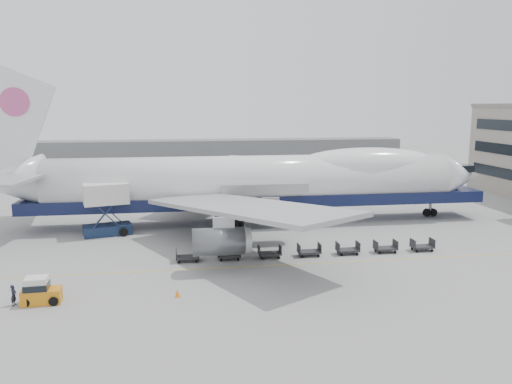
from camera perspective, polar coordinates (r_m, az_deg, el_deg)
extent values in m
plane|color=gray|center=(54.67, 1.48, -6.40)|extent=(260.00, 260.00, 0.00)
cube|color=gold|center=(49.04, 2.72, -8.33)|extent=(60.00, 0.15, 0.01)
cube|color=slate|center=(122.22, -8.97, 4.24)|extent=(110.00, 8.00, 7.00)
cylinder|color=white|center=(65.04, -0.35, 1.38)|extent=(52.00, 6.40, 6.40)
cube|color=#10173D|center=(65.61, 0.52, -0.81)|extent=(60.00, 5.76, 1.50)
cone|color=white|center=(74.89, 22.19, 1.78)|extent=(6.00, 6.40, 6.40)
cone|color=white|center=(67.70, -26.83, 1.16)|extent=(9.00, 6.40, 6.40)
ellipsoid|color=white|center=(68.78, 12.64, 3.09)|extent=(20.67, 5.78, 4.56)
cube|color=white|center=(66.67, -26.06, 7.07)|extent=(10.52, 0.50, 13.56)
cylinder|color=#C94E8A|center=(66.48, -25.81, 9.25)|extent=(3.40, 0.30, 3.40)
cube|color=#9EA0A3|center=(50.81, -1.37, -1.73)|extent=(20.35, 26.74, 2.26)
cube|color=#9EA0A3|center=(78.84, -4.01, 2.42)|extent=(20.35, 26.74, 2.26)
cylinder|color=#595B60|center=(83.64, -6.31, 1.30)|extent=(4.80, 2.60, 2.60)
cylinder|color=#595B60|center=(75.26, -1.45, 0.39)|extent=(4.80, 2.60, 2.60)
cylinder|color=#595B60|center=(55.85, 1.13, -2.97)|extent=(4.80, 2.60, 2.60)
cylinder|color=#595B60|center=(46.46, -4.31, -5.66)|extent=(4.80, 2.60, 2.60)
cylinder|color=slate|center=(73.65, 19.29, -1.69)|extent=(0.36, 0.36, 2.50)
cylinder|color=black|center=(73.78, 19.26, -2.22)|extent=(1.10, 0.45, 1.10)
cylinder|color=slate|center=(62.58, -2.67, -3.12)|extent=(0.36, 0.36, 2.50)
cylinder|color=black|center=(62.74, -2.67, -3.74)|extent=(1.10, 0.45, 1.10)
cylinder|color=slate|center=(68.41, -3.20, -1.99)|extent=(0.36, 0.36, 2.50)
cylinder|color=black|center=(68.56, -3.19, -2.57)|extent=(1.10, 0.45, 1.10)
cube|color=#172645|center=(62.56, -16.59, -4.14)|extent=(6.03, 3.94, 1.22)
cube|color=silver|center=(61.67, -16.79, -0.17)|extent=(5.65, 4.05, 2.44)
cube|color=#172645|center=(60.90, -16.85, -2.41)|extent=(3.86, 1.09, 4.37)
cube|color=#172645|center=(63.26, -16.54, -1.94)|extent=(3.86, 1.09, 4.37)
cube|color=slate|center=(63.40, -16.57, 0.10)|extent=(2.91, 1.94, 0.15)
cylinder|color=black|center=(61.84, -18.56, -4.51)|extent=(1.00, 0.39, 1.00)
cylinder|color=black|center=(63.96, -18.23, -4.02)|extent=(1.00, 0.39, 1.00)
cylinder|color=black|center=(61.26, -14.87, -4.45)|extent=(1.00, 0.39, 1.00)
cylinder|color=black|center=(63.40, -14.66, -3.96)|extent=(1.00, 0.39, 1.00)
cube|color=orange|center=(43.36, -23.29, -10.86)|extent=(2.98, 1.71, 1.14)
cube|color=silver|center=(43.08, -23.80, -9.57)|extent=(1.74, 1.54, 1.04)
cube|color=black|center=(43.15, -23.78, -9.83)|extent=(1.85, 1.65, 0.52)
cylinder|color=black|center=(43.10, -24.86, -11.40)|extent=(0.73, 0.31, 0.73)
cylinder|color=black|center=(44.31, -24.37, -10.78)|extent=(0.73, 0.31, 0.73)
cylinder|color=black|center=(42.57, -22.12, -11.47)|extent=(0.73, 0.31, 0.73)
cylinder|color=black|center=(43.79, -21.72, -10.84)|extent=(0.73, 0.31, 0.73)
imported|color=black|center=(43.65, -25.96, -10.56)|extent=(0.47, 0.65, 1.67)
cone|color=orange|center=(41.74, -8.97, -11.32)|extent=(0.41, 0.41, 0.64)
cube|color=orange|center=(41.85, -8.96, -11.71)|extent=(0.44, 0.44, 0.03)
cube|color=#2D2D30|center=(50.38, -7.83, -7.39)|extent=(2.30, 1.35, 0.18)
cube|color=#2D2D30|center=(50.27, -9.10, -6.98)|extent=(0.08, 1.35, 0.90)
cube|color=#2D2D30|center=(50.29, -6.58, -6.91)|extent=(0.08, 1.35, 0.90)
cylinder|color=black|center=(49.95, -8.79, -7.93)|extent=(0.30, 0.12, 0.30)
cylinder|color=black|center=(51.00, -8.79, -7.55)|extent=(0.30, 0.12, 0.30)
cylinder|color=black|center=(49.96, -6.83, -7.87)|extent=(0.30, 0.12, 0.30)
cylinder|color=black|center=(51.01, -6.87, -7.50)|extent=(0.30, 0.12, 0.30)
cube|color=#2D2D30|center=(50.59, -3.10, -7.23)|extent=(2.30, 1.35, 0.18)
cube|color=#2D2D30|center=(50.38, -4.36, -6.84)|extent=(0.08, 1.35, 0.90)
cube|color=#2D2D30|center=(50.58, -1.85, -6.75)|extent=(0.08, 1.35, 0.90)
cylinder|color=black|center=(50.08, -4.01, -7.78)|extent=(0.30, 0.12, 0.30)
cylinder|color=black|center=(51.13, -4.11, -7.41)|extent=(0.30, 0.12, 0.30)
cylinder|color=black|center=(50.24, -2.06, -7.71)|extent=(0.30, 0.12, 0.30)
cylinder|color=black|center=(51.28, -2.20, -7.34)|extent=(0.30, 0.12, 0.30)
cube|color=#2D2D30|center=(51.13, 1.56, -7.04)|extent=(2.30, 1.35, 0.18)
cube|color=#2D2D30|center=(50.84, 0.33, -6.66)|extent=(0.08, 1.35, 0.90)
cube|color=#2D2D30|center=(51.21, 2.78, -6.55)|extent=(0.08, 1.35, 0.90)
cylinder|color=black|center=(50.56, 0.71, -7.58)|extent=(0.30, 0.12, 0.30)
cylinder|color=black|center=(51.60, 0.51, -7.22)|extent=(0.30, 0.12, 0.30)
cylinder|color=black|center=(50.85, 2.62, -7.49)|extent=(0.30, 0.12, 0.30)
cylinder|color=black|center=(51.88, 2.38, -7.13)|extent=(0.30, 0.12, 0.30)
cube|color=#2D2D30|center=(51.99, 6.08, -6.80)|extent=(2.30, 1.35, 0.18)
cube|color=#2D2D30|center=(51.62, 4.90, -6.44)|extent=(0.08, 1.35, 0.90)
cube|color=#2D2D30|center=(52.16, 7.27, -6.31)|extent=(0.08, 1.35, 0.90)
cylinder|color=black|center=(51.37, 5.31, -7.34)|extent=(0.30, 0.12, 0.30)
cylinder|color=black|center=(52.39, 5.02, -6.99)|extent=(0.30, 0.12, 0.30)
cylinder|color=black|center=(51.79, 7.15, -7.24)|extent=(0.30, 0.12, 0.30)
cylinder|color=black|center=(52.80, 6.82, -6.89)|extent=(0.30, 0.12, 0.30)
cube|color=#2D2D30|center=(53.17, 10.43, -6.53)|extent=(2.30, 1.35, 0.18)
cube|color=#2D2D30|center=(52.71, 9.31, -6.19)|extent=(0.08, 1.35, 0.90)
cube|color=#2D2D30|center=(53.42, 11.56, -6.05)|extent=(0.08, 1.35, 0.90)
cylinder|color=black|center=(52.49, 9.73, -7.07)|extent=(0.30, 0.12, 0.30)
cylinder|color=black|center=(53.49, 9.36, -6.73)|extent=(0.30, 0.12, 0.30)
cylinder|color=black|center=(53.03, 11.49, -6.95)|extent=(0.30, 0.12, 0.30)
cylinder|color=black|center=(54.02, 11.09, -6.62)|extent=(0.30, 0.12, 0.30)
cube|color=#2D2D30|center=(54.63, 14.56, -6.24)|extent=(2.30, 1.35, 0.18)
cube|color=#2D2D30|center=(54.10, 13.50, -5.91)|extent=(0.08, 1.35, 0.90)
cube|color=#2D2D30|center=(54.96, 15.64, -5.76)|extent=(0.08, 1.35, 0.90)
cylinder|color=black|center=(53.90, 13.94, -6.77)|extent=(0.30, 0.12, 0.30)
cylinder|color=black|center=(54.88, 13.50, -6.45)|extent=(0.30, 0.12, 0.30)
cylinder|color=black|center=(54.56, 15.60, -6.64)|extent=(0.30, 0.12, 0.30)
cylinder|color=black|center=(55.53, 15.14, -6.33)|extent=(0.30, 0.12, 0.30)
cube|color=#2D2D30|center=(56.36, 18.46, -5.94)|extent=(2.30, 1.35, 0.18)
cube|color=#2D2D30|center=(55.77, 17.47, -5.63)|extent=(0.08, 1.35, 0.90)
cube|color=#2D2D30|center=(56.76, 19.47, -5.47)|extent=(0.08, 1.35, 0.90)
cylinder|color=black|center=(55.59, 17.91, -6.45)|extent=(0.30, 0.12, 0.30)
cylinder|color=black|center=(56.54, 17.41, -6.15)|extent=(0.30, 0.12, 0.30)
cylinder|color=black|center=(56.36, 19.47, -6.32)|extent=(0.30, 0.12, 0.30)
cylinder|color=black|center=(57.29, 18.95, -6.02)|extent=(0.30, 0.12, 0.30)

